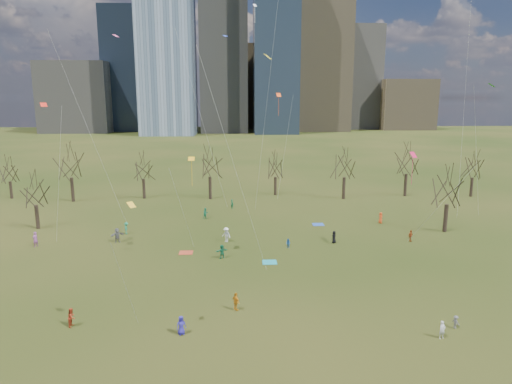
{
  "coord_description": "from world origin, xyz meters",
  "views": [
    {
      "loc": [
        -2.33,
        -40.53,
        17.89
      ],
      "look_at": [
        0.0,
        12.0,
        7.0
      ],
      "focal_mm": 32.0,
      "sensor_mm": 36.0,
      "label": 1
    }
  ],
  "objects_px": {
    "blanket_navy": "(318,224)",
    "person_4": "(236,302)",
    "person_2": "(72,317)",
    "blanket_teal": "(270,262)",
    "person_0": "(181,325)",
    "blanket_crimson": "(186,253)",
    "person_1": "(442,330)"
  },
  "relations": [
    {
      "from": "blanket_navy",
      "to": "person_2",
      "type": "xyz_separation_m",
      "value": [
        -24.93,
        -28.73,
        0.76
      ]
    },
    {
      "from": "blanket_crimson",
      "to": "person_2",
      "type": "relative_size",
      "value": 1.04
    },
    {
      "from": "blanket_teal",
      "to": "person_1",
      "type": "relative_size",
      "value": 1.13
    },
    {
      "from": "person_1",
      "to": "person_4",
      "type": "bearing_deg",
      "value": 142.97
    },
    {
      "from": "blanket_teal",
      "to": "person_0",
      "type": "xyz_separation_m",
      "value": [
        -7.95,
        -15.37,
        0.74
      ]
    },
    {
      "from": "blanket_crimson",
      "to": "blanket_teal",
      "type": "bearing_deg",
      "value": -20.52
    },
    {
      "from": "person_4",
      "to": "blanket_teal",
      "type": "bearing_deg",
      "value": -56.19
    },
    {
      "from": "person_1",
      "to": "person_2",
      "type": "distance_m",
      "value": 28.82
    },
    {
      "from": "person_4",
      "to": "person_0",
      "type": "bearing_deg",
      "value": 94.52
    },
    {
      "from": "blanket_navy",
      "to": "person_4",
      "type": "relative_size",
      "value": 1.0
    },
    {
      "from": "blanket_crimson",
      "to": "person_0",
      "type": "bearing_deg",
      "value": -85.01
    },
    {
      "from": "blanket_crimson",
      "to": "person_0",
      "type": "distance_m",
      "value": 19.06
    },
    {
      "from": "person_2",
      "to": "person_4",
      "type": "height_order",
      "value": "person_4"
    },
    {
      "from": "person_2",
      "to": "person_4",
      "type": "xyz_separation_m",
      "value": [
        13.07,
        2.2,
        0.03
      ]
    },
    {
      "from": "blanket_teal",
      "to": "person_4",
      "type": "distance_m",
      "value": 12.11
    },
    {
      "from": "blanket_crimson",
      "to": "person_0",
      "type": "relative_size",
      "value": 1.06
    },
    {
      "from": "person_2",
      "to": "blanket_crimson",
      "type": "bearing_deg",
      "value": -18.38
    },
    {
      "from": "blanket_teal",
      "to": "person_1",
      "type": "bearing_deg",
      "value": -54.93
    },
    {
      "from": "person_2",
      "to": "blanket_navy",
      "type": "bearing_deg",
      "value": -36.71
    },
    {
      "from": "blanket_navy",
      "to": "blanket_crimson",
      "type": "xyz_separation_m",
      "value": [
        -17.73,
        -11.44,
        0.0
      ]
    },
    {
      "from": "person_0",
      "to": "person_2",
      "type": "relative_size",
      "value": 0.98
    },
    {
      "from": "person_0",
      "to": "person_2",
      "type": "height_order",
      "value": "person_2"
    },
    {
      "from": "blanket_navy",
      "to": "blanket_crimson",
      "type": "relative_size",
      "value": 1.0
    },
    {
      "from": "blanket_teal",
      "to": "blanket_crimson",
      "type": "bearing_deg",
      "value": 159.48
    },
    {
      "from": "person_2",
      "to": "person_4",
      "type": "relative_size",
      "value": 0.97
    },
    {
      "from": "person_1",
      "to": "person_4",
      "type": "distance_m",
      "value": 16.48
    },
    {
      "from": "person_1",
      "to": "person_2",
      "type": "xyz_separation_m",
      "value": [
        -28.65,
        3.16,
        0.07
      ]
    },
    {
      "from": "blanket_crimson",
      "to": "person_1",
      "type": "relative_size",
      "value": 1.13
    },
    {
      "from": "blanket_navy",
      "to": "person_4",
      "type": "xyz_separation_m",
      "value": [
        -11.86,
        -26.53,
        0.78
      ]
    },
    {
      "from": "blanket_navy",
      "to": "person_2",
      "type": "height_order",
      "value": "person_2"
    },
    {
      "from": "person_0",
      "to": "blanket_crimson",
      "type": "bearing_deg",
      "value": 72.26
    },
    {
      "from": "person_2",
      "to": "person_0",
      "type": "bearing_deg",
      "value": -96.51
    }
  ]
}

